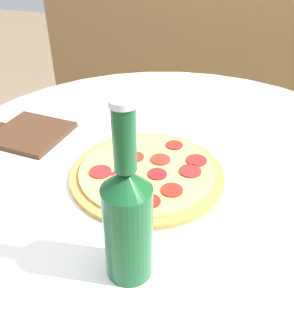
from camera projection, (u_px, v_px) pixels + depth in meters
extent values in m
cylinder|color=white|center=(167.00, 287.00, 0.99)|extent=(0.08, 0.08, 0.73)
cylinder|color=white|center=(172.00, 174.00, 0.77)|extent=(1.06, 1.06, 0.02)
cylinder|color=#B77F3D|center=(147.00, 174.00, 0.74)|extent=(0.30, 0.30, 0.01)
cylinder|color=#EACC60|center=(147.00, 171.00, 0.73)|extent=(0.27, 0.27, 0.01)
cylinder|color=maroon|center=(136.00, 157.00, 0.77)|extent=(0.03, 0.03, 0.00)
cylinder|color=maroon|center=(100.00, 172.00, 0.72)|extent=(0.04, 0.04, 0.00)
cylinder|color=maroon|center=(122.00, 175.00, 0.72)|extent=(0.04, 0.04, 0.00)
cylinder|color=maroon|center=(114.00, 187.00, 0.69)|extent=(0.04, 0.04, 0.00)
cylinder|color=maroon|center=(128.00, 196.00, 0.67)|extent=(0.04, 0.04, 0.00)
cylinder|color=maroon|center=(126.00, 145.00, 0.80)|extent=(0.04, 0.04, 0.00)
cylinder|color=maroon|center=(174.00, 145.00, 0.80)|extent=(0.04, 0.04, 0.00)
cylinder|color=maroon|center=(157.00, 174.00, 0.72)|extent=(0.04, 0.04, 0.00)
cylinder|color=maroon|center=(151.00, 201.00, 0.65)|extent=(0.04, 0.04, 0.00)
cylinder|color=maroon|center=(196.00, 160.00, 0.76)|extent=(0.04, 0.04, 0.00)
cylinder|color=maroon|center=(160.00, 159.00, 0.76)|extent=(0.04, 0.04, 0.00)
cylinder|color=maroon|center=(172.00, 190.00, 0.68)|extent=(0.04, 0.04, 0.00)
cylinder|color=maroon|center=(190.00, 171.00, 0.73)|extent=(0.04, 0.04, 0.00)
cylinder|color=#144C23|center=(126.00, 232.00, 0.51)|extent=(0.07, 0.07, 0.15)
cone|color=#144C23|center=(123.00, 179.00, 0.46)|extent=(0.07, 0.07, 0.03)
cylinder|color=#144C23|center=(121.00, 139.00, 0.42)|extent=(0.03, 0.03, 0.08)
cylinder|color=silver|center=(120.00, 102.00, 0.40)|extent=(0.03, 0.03, 0.01)
cube|color=#422819|center=(31.00, 133.00, 0.87)|extent=(0.17, 0.17, 0.01)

